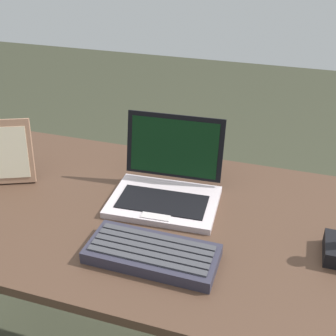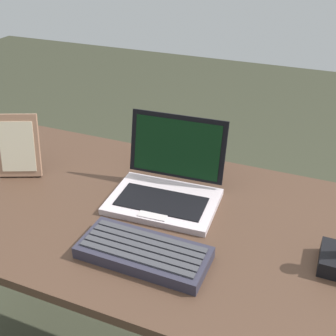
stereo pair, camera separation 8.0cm
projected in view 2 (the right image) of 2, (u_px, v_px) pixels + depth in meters
The scene contains 4 objects.
desk at pixel (142, 244), 1.18m from camera, with size 1.36×0.68×0.75m.
laptop_front at pixel (167, 185), 1.15m from camera, with size 0.30×0.26×0.21m.
external_keyboard at pixel (144, 252), 0.95m from camera, with size 0.30×0.13×0.03m.
photo_frame at pixel (18, 146), 1.23m from camera, with size 0.14×0.10×0.19m.
Camera 2 is at (0.41, -0.81, 1.41)m, focal length 45.24 mm.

